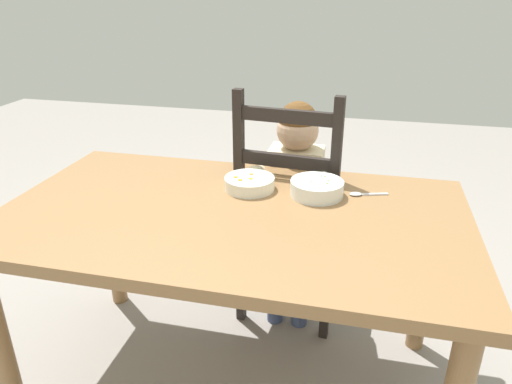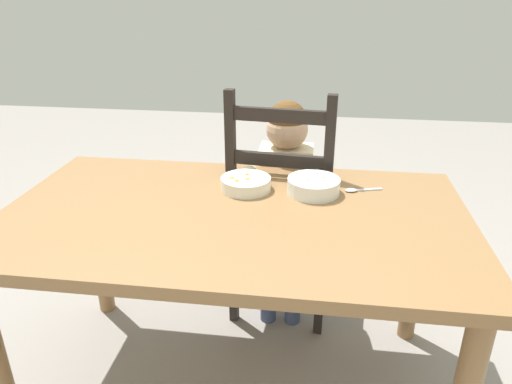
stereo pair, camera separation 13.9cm
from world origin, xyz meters
The scene contains 7 objects.
ground_plane centered at (0.00, 0.00, 0.00)m, with size 8.00×8.00×0.00m, color gray.
dining_table centered at (0.00, 0.00, 0.63)m, with size 1.51×0.87×0.73m.
dining_chair centered at (0.13, 0.48, 0.49)m, with size 0.46×0.46×1.05m.
child_figure centered at (0.13, 0.48, 0.65)m, with size 0.32×0.31×0.98m.
bowl_of_peas centered at (0.25, 0.19, 0.76)m, with size 0.18×0.18×0.06m.
bowl_of_carrots centered at (0.01, 0.19, 0.75)m, with size 0.18×0.18×0.05m.
spoon centered at (0.40, 0.22, 0.73)m, with size 0.14×0.06×0.01m.
Camera 2 is at (0.26, -1.36, 1.41)m, focal length 33.43 mm.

